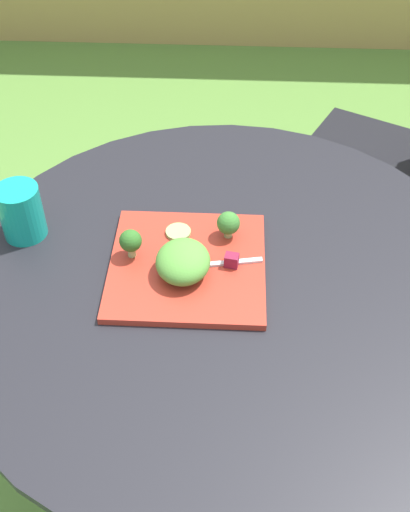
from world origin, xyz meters
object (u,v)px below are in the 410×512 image
(salad_plate, at_px, (185,265))
(fork, at_px, (211,264))
(patio_chair, at_px, (410,148))
(drinking_glass, at_px, (20,214))

(salad_plate, distance_m, fork, 0.05)
(patio_chair, height_order, salad_plate, patio_chair)
(patio_chair, xyz_separation_m, salad_plate, (-0.59, -0.70, 0.19))
(patio_chair, xyz_separation_m, fork, (-0.54, -0.70, 0.20))
(fork, bearing_deg, patio_chair, 52.45)
(patio_chair, height_order, fork, patio_chair)
(salad_plate, bearing_deg, fork, -4.16)
(patio_chair, bearing_deg, drinking_glass, -146.04)
(patio_chair, bearing_deg, salad_plate, -130.07)
(patio_chair, relative_size, fork, 5.82)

